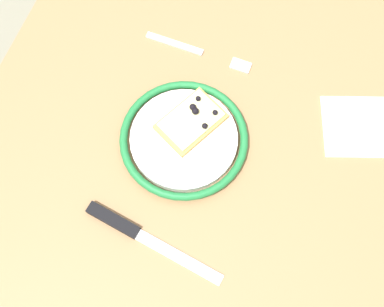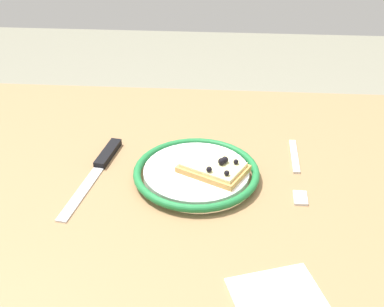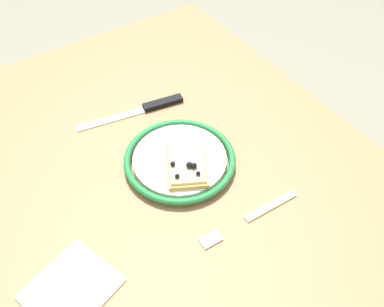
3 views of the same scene
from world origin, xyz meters
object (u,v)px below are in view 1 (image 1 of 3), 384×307
Objects in this scene: plate at (184,139)px; pizza_slice_near at (191,121)px; dining_table at (198,167)px; fork at (199,52)px; napkin at (359,127)px; knife at (131,230)px.

plate is 1.68× the size of pizza_slice_near.
plate is at bearing -100.74° from dining_table.
plate is 0.18m from fork.
dining_table is 0.13m from pizza_slice_near.
plate is 0.30m from napkin.
dining_table is at bearing -61.98° from napkin.
knife is at bearing 0.98° from fork.
fork is at bearing -165.88° from pizza_slice_near.
pizza_slice_near is at bearing 14.12° from fork.
napkin is at bearing 109.47° from pizza_slice_near.
plate is 1.07× the size of fork.
knife is 0.35m from fork.
knife is 0.42m from napkin.
napkin reaches higher than dining_table.
napkin is at bearing 118.02° from dining_table.
dining_table is 0.11m from plate.
knife is at bearing -18.63° from dining_table.
dining_table is at bearing 79.26° from plate.
pizza_slice_near is 1.03× the size of napkin.
pizza_slice_near is (-0.03, -0.03, 0.12)m from dining_table.
knife reaches higher than fork.
plate is at bearing -65.45° from napkin.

